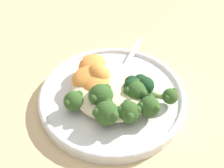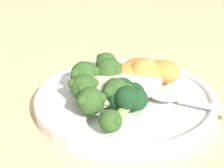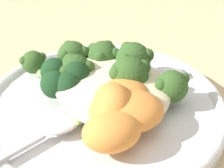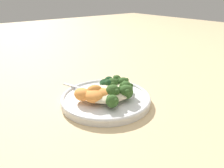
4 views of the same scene
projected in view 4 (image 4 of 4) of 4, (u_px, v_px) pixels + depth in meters
The scene contains 16 objects.
ground_plane at pixel (112, 103), 0.62m from camera, with size 4.00×4.00×0.00m, color #D6B784.
plate at pixel (106, 99), 0.63m from camera, with size 0.26×0.26×0.02m.
quinoa_mound at pixel (108, 93), 0.61m from camera, with size 0.14×0.12×0.02m, color beige.
broccoli_stalk_0 at pixel (109, 99), 0.57m from camera, with size 0.05×0.12×0.03m.
broccoli_stalk_1 at pixel (112, 92), 0.60m from camera, with size 0.04×0.09×0.04m.
broccoli_stalk_2 at pixel (121, 92), 0.60m from camera, with size 0.08×0.12×0.04m.
broccoli_stalk_3 at pixel (120, 88), 0.63m from camera, with size 0.11×0.09×0.04m.
broccoli_stalk_4 at pixel (120, 84), 0.66m from camera, with size 0.11×0.04×0.03m.
broccoli_stalk_5 at pixel (110, 86), 0.64m from camera, with size 0.09×0.04×0.04m.
broccoli_stalk_6 at pixel (113, 82), 0.69m from camera, with size 0.11×0.05×0.03m.
sweet_potato_chunk_0 at pixel (100, 94), 0.59m from camera, with size 0.07×0.05×0.03m, color orange.
sweet_potato_chunk_1 at pixel (94, 95), 0.59m from camera, with size 0.07×0.06×0.03m, color orange.
sweet_potato_chunk_2 at pixel (94, 92), 0.60m from camera, with size 0.05×0.04×0.04m, color orange.
sweet_potato_chunk_3 at pixel (82, 94), 0.59m from camera, with size 0.05×0.04×0.03m, color orange.
kale_tuft at pixel (108, 84), 0.66m from camera, with size 0.05×0.05×0.04m.
spoon at pixel (86, 89), 0.65m from camera, with size 0.06×0.12×0.01m.
Camera 4 is at (0.34, 0.43, 0.30)m, focal length 35.00 mm.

